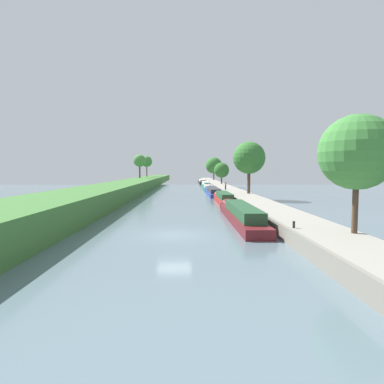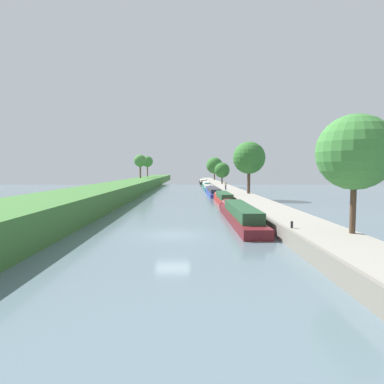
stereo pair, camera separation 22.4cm
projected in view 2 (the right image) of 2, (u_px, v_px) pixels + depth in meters
The scene contains 19 objects.
ground_plane at pixel (173, 235), 23.44m from camera, with size 160.00×160.00×0.00m, color slate.
left_grassy_bank at pixel (16, 219), 23.23m from camera, with size 7.67×260.00×2.37m.
right_towpath at pixel (302, 228), 23.51m from camera, with size 3.95×260.00×1.01m.
stone_quay at pixel (274, 228), 23.48m from camera, with size 0.25×260.00×1.06m.
narrowboat_maroon at pixel (239, 214), 29.72m from camera, with size 2.07×17.16×2.27m.
narrowboat_red at pixel (223, 198), 46.76m from camera, with size 1.92×13.53×2.12m.
narrowboat_blue at pixel (213, 192), 62.03m from camera, with size 2.20×16.94×2.11m.
narrowboat_teal at pixel (208, 188), 77.84m from camera, with size 2.10×13.17×1.99m.
narrowboat_green at pixel (206, 184), 92.99m from camera, with size 1.82×15.43×1.95m.
narrowboat_black at pixel (203, 182), 110.74m from camera, with size 2.12×16.18×2.10m.
tree_rightbank_near at pixel (355, 152), 18.71m from camera, with size 4.47×4.47×7.08m.
tree_rightbank_midnear at pixel (249, 158), 50.69m from camera, with size 5.16×5.16×8.32m.
tree_rightbank_midfar at pixel (222, 170), 86.24m from camera, with size 4.12×4.12×5.77m.
tree_rightbank_far at pixel (215, 165), 120.32m from camera, with size 6.21×6.21×8.56m.
tree_leftbank_downstream at pixel (147, 162), 115.13m from camera, with size 4.01×4.01×7.49m.
tree_leftbank_upstream at pixel (140, 161), 94.98m from camera, with size 3.71×3.71×7.04m.
person_walking at pixel (226, 185), 60.71m from camera, with size 0.34×0.34×1.66m.
mooring_bollard_near at pixel (292, 225), 20.71m from camera, with size 0.16×0.16×0.45m.
mooring_bollard_far at pixel (207, 179), 117.93m from camera, with size 0.16×0.16×0.45m.
Camera 2 is at (1.18, -23.17, 4.81)m, focal length 29.68 mm.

